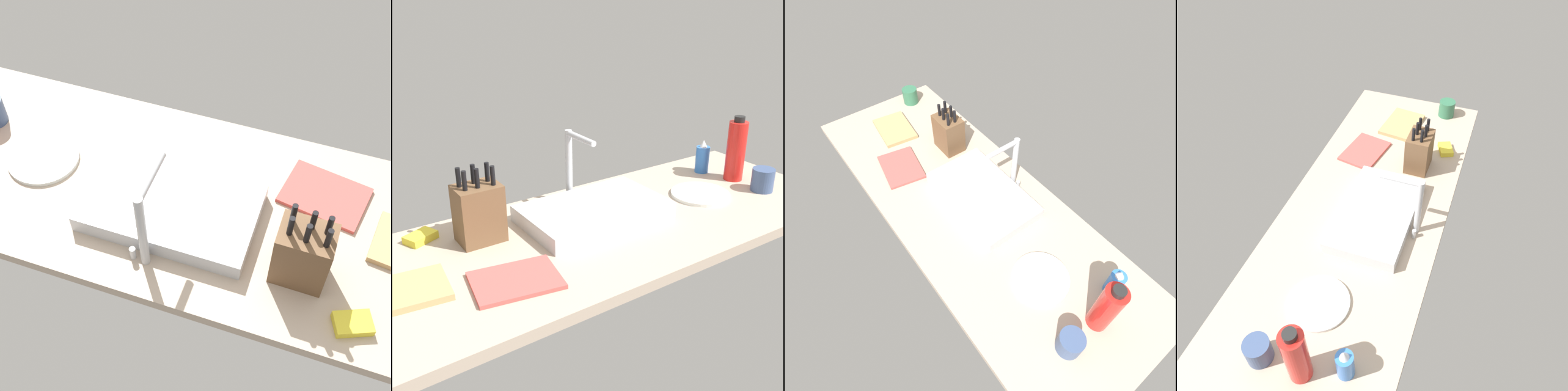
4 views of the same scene
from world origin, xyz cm
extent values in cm
cube|color=tan|center=(0.00, 0.00, 1.75)|extent=(179.18, 65.99, 3.50)
cube|color=#B7BABF|center=(2.94, 6.18, 6.20)|extent=(46.68, 28.48, 5.39)
cylinder|color=#B7BABF|center=(3.90, 22.79, 16.64)|extent=(2.40, 2.40, 26.28)
cylinder|color=#B7BABF|center=(3.90, 15.29, 28.78)|extent=(2.00, 15.00, 2.00)
cylinder|color=#B7BABF|center=(7.40, 22.79, 5.50)|extent=(1.60, 1.60, 4.00)
cube|color=brown|center=(-33.78, 13.53, 12.46)|extent=(13.57, 10.38, 17.92)
cylinder|color=black|center=(-37.81, 11.98, 24.35)|extent=(1.42, 1.42, 5.86)
cylinder|color=black|center=(-38.23, 15.44, 24.35)|extent=(1.42, 1.42, 5.86)
cylinder|color=black|center=(-34.09, 11.75, 24.35)|extent=(1.42, 1.42, 5.86)
cylinder|color=black|center=(-33.62, 15.70, 24.35)|extent=(1.42, 1.42, 5.86)
cylinder|color=black|center=(-29.42, 11.27, 24.35)|extent=(1.42, 1.42, 5.86)
cylinder|color=black|center=(-29.56, 14.93, 24.35)|extent=(1.42, 1.42, 5.86)
cube|color=tan|center=(-62.48, -2.41, 4.40)|extent=(25.68, 19.24, 1.80)
cylinder|color=blue|center=(64.46, 17.22, 8.85)|extent=(5.47, 5.47, 10.71)
cone|color=silver|center=(64.46, 17.22, 15.61)|extent=(3.01, 3.01, 2.80)
cylinder|color=red|center=(68.84, 4.48, 15.11)|extent=(7.32, 7.32, 23.21)
cylinder|color=black|center=(68.84, 4.48, 27.81)|extent=(4.03, 4.03, 2.20)
cylinder|color=silver|center=(46.16, 0.32, 4.10)|extent=(21.31, 21.31, 1.20)
cube|color=#CC4C47|center=(-35.69, -13.28, 4.10)|extent=(25.58, 20.76, 1.20)
cylinder|color=#384C75|center=(68.69, -9.47, 7.79)|extent=(8.26, 8.26, 8.58)
cylinder|color=#2D6647|center=(-79.46, 17.21, 7.73)|extent=(8.24, 8.24, 8.47)
cube|color=yellow|center=(-49.20, 23.36, 4.70)|extent=(10.63, 9.04, 2.40)
camera|label=1|loc=(-32.13, 87.73, 124.36)|focal=49.93mm
camera|label=2|loc=(-83.52, -116.90, 77.44)|focal=46.42mm
camera|label=3|loc=(75.65, -50.39, 117.88)|focal=30.47mm
camera|label=4|loc=(106.40, 40.34, 127.13)|focal=36.96mm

